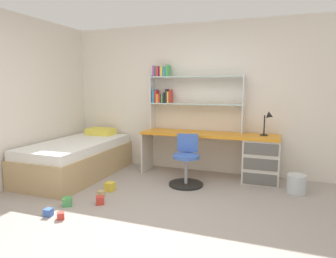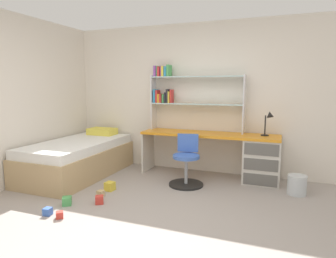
{
  "view_description": "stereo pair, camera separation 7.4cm",
  "coord_description": "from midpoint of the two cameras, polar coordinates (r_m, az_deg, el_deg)",
  "views": [
    {
      "loc": [
        1.3,
        -2.74,
        1.49
      ],
      "look_at": [
        -0.17,
        1.29,
        0.87
      ],
      "focal_mm": 31.76,
      "sensor_mm": 36.0,
      "label": 1
    },
    {
      "loc": [
        1.37,
        -2.71,
        1.49
      ],
      "look_at": [
        -0.17,
        1.29,
        0.87
      ],
      "focal_mm": 31.76,
      "sensor_mm": 36.0,
      "label": 2
    }
  ],
  "objects": [
    {
      "name": "toy_block_natural_1",
      "position": [
        4.23,
        -12.3,
        -12.0
      ],
      "size": [
        0.09,
        0.09,
        0.08
      ],
      "primitive_type": "cube",
      "rotation": [
        0.0,
        0.0,
        1.45
      ],
      "color": "tan",
      "rests_on": "ground_plane"
    },
    {
      "name": "toy_block_red_3",
      "position": [
        3.99,
        -12.49,
        -13.13
      ],
      "size": [
        0.14,
        0.14,
        0.1
      ],
      "primitive_type": "cube",
      "rotation": [
        0.0,
        0.0,
        2.15
      ],
      "color": "red",
      "rests_on": "ground_plane"
    },
    {
      "name": "bookshelf_hutch",
      "position": [
        5.12,
        3.2,
        7.27
      ],
      "size": [
        1.6,
        0.22,
        1.12
      ],
      "color": "silver",
      "rests_on": "desk"
    },
    {
      "name": "swivel_chair",
      "position": [
        4.53,
        4.02,
        -7.05
      ],
      "size": [
        0.52,
        0.52,
        0.76
      ],
      "color": "black",
      "rests_on": "ground_plane"
    },
    {
      "name": "waste_bin",
      "position": [
        4.56,
        23.94,
        -9.77
      ],
      "size": [
        0.25,
        0.25,
        0.27
      ],
      "primitive_type": "cylinder",
      "color": "silver",
      "rests_on": "ground_plane"
    },
    {
      "name": "room_shell",
      "position": [
        4.63,
        -11.7,
        5.43
      ],
      "size": [
        5.65,
        5.57,
        2.55
      ],
      "color": "silver",
      "rests_on": "ground_plane"
    },
    {
      "name": "toy_block_red_5",
      "position": [
        3.71,
        -19.53,
        -15.27
      ],
      "size": [
        0.11,
        0.11,
        0.08
      ],
      "primitive_type": "cube",
      "rotation": [
        0.0,
        0.0,
        0.72
      ],
      "color": "red",
      "rests_on": "ground_plane"
    },
    {
      "name": "toy_block_blue_0",
      "position": [
        3.84,
        -21.56,
        -14.51
      ],
      "size": [
        0.1,
        0.1,
        0.09
      ],
      "primitive_type": "cube",
      "rotation": [
        0.0,
        0.0,
        1.71
      ],
      "color": "#3860B7",
      "rests_on": "ground_plane"
    },
    {
      "name": "bed_platform",
      "position": [
        5.22,
        -16.44,
        -5.37
      ],
      "size": [
        1.03,
        1.98,
        0.7
      ],
      "color": "tan",
      "rests_on": "ground_plane"
    },
    {
      "name": "ground_plane",
      "position": [
        3.38,
        -4.69,
        -18.1
      ],
      "size": [
        5.65,
        5.57,
        0.02
      ],
      "primitive_type": "cube",
      "color": "#9E938C"
    },
    {
      "name": "toy_block_yellow_2",
      "position": [
        4.42,
        -10.63,
        -10.74
      ],
      "size": [
        0.13,
        0.13,
        0.12
      ],
      "primitive_type": "cube",
      "rotation": [
        0.0,
        0.0,
        3.06
      ],
      "color": "gold",
      "rests_on": "ground_plane"
    },
    {
      "name": "desk",
      "position": [
        4.86,
        15.21,
        -4.86
      ],
      "size": [
        2.23,
        0.55,
        0.73
      ],
      "color": "orange",
      "rests_on": "ground_plane"
    },
    {
      "name": "desk_lamp",
      "position": [
        4.78,
        19.31,
        1.68
      ],
      "size": [
        0.2,
        0.16,
        0.38
      ],
      "color": "black",
      "rests_on": "desk"
    },
    {
      "name": "toy_block_green_4",
      "position": [
        4.05,
        -18.31,
        -12.98
      ],
      "size": [
        0.15,
        0.15,
        0.11
      ],
      "primitive_type": "cube",
      "rotation": [
        0.0,
        0.0,
        0.6
      ],
      "color": "#479E51",
      "rests_on": "ground_plane"
    }
  ]
}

